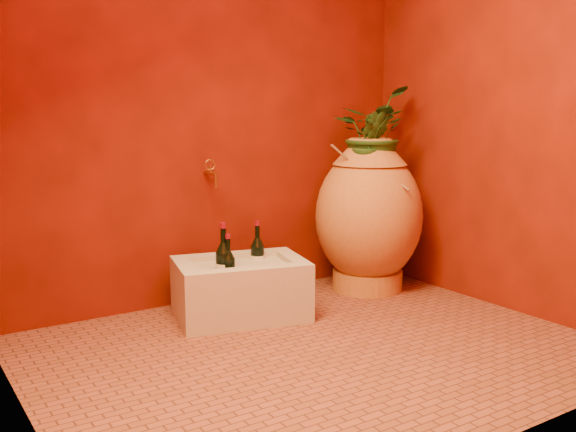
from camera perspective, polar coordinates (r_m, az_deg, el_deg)
floor at (r=3.02m, az=2.54°, el=-11.80°), size 2.50×2.50×0.00m
wall_back at (r=3.67m, az=-6.65°, el=11.89°), size 2.50×0.02×2.50m
wall_left at (r=2.32m, az=-23.89°, el=12.52°), size 0.02×2.00×2.50m
wall_right at (r=3.68m, az=19.03°, el=11.43°), size 0.02×2.00×2.50m
amphora at (r=3.90m, az=7.18°, el=0.07°), size 0.82×0.82×0.92m
stone_basin at (r=3.42m, az=-4.24°, el=-6.56°), size 0.76×0.61×0.31m
wine_bottle_a at (r=3.31m, az=-5.31°, el=-4.85°), size 0.07×0.07×0.30m
wine_bottle_b at (r=3.31m, az=-5.73°, el=-4.46°), size 0.09×0.09×0.35m
wine_bottle_c at (r=3.53m, az=-2.73°, el=-3.73°), size 0.08×0.08×0.32m
wall_tap at (r=3.58m, az=-6.84°, el=3.92°), size 0.07×0.14×0.15m
plant_main at (r=3.88m, az=7.36°, el=7.38°), size 0.64×0.64×0.54m
plant_side at (r=3.77m, az=7.32°, el=6.33°), size 0.27×0.27×0.39m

